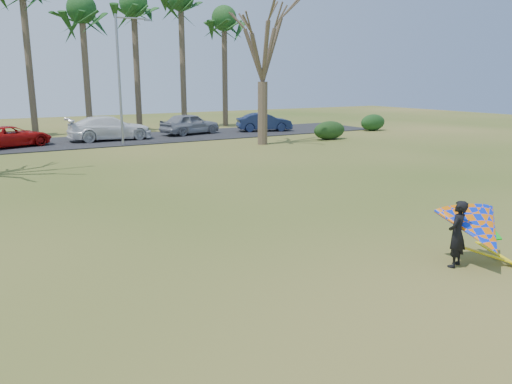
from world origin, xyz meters
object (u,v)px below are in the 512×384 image
car_4 (190,124)px  car_5 (264,122)px  car_3 (110,128)px  kite_flyer (478,231)px  bare_tree_right (263,39)px  car_2 (12,136)px  streetlight (121,74)px

car_4 → car_5: bearing=-111.0°
car_3 → kite_flyer: (0.90, -27.84, -0.03)m
bare_tree_right → car_3: (-8.03, 6.91, -5.70)m
car_3 → car_5: 12.23m
car_5 → kite_flyer: 29.80m
car_2 → bare_tree_right: bearing=-132.9°
car_3 → car_5: bearing=-89.1°
car_5 → car_3: bearing=107.1°
streetlight → car_5: 12.87m
bare_tree_right → streetlight: size_ratio=1.15×
car_4 → car_5: car_4 is taller
car_5 → kite_flyer: kite_flyer is taller
car_3 → kite_flyer: kite_flyer is taller
kite_flyer → bare_tree_right: bearing=71.2°
bare_tree_right → car_3: size_ratio=1.65×
streetlight → car_2: size_ratio=1.72×
streetlight → car_5: bearing=12.3°
car_3 → car_4: car_3 is taller
streetlight → bare_tree_right: bearing=-27.0°
bare_tree_right → streetlight: bare_tree_right is taller
bare_tree_right → car_2: bearing=155.5°
bare_tree_right → car_3: bearing=139.3°
bare_tree_right → streetlight: 9.05m
streetlight → car_2: bearing=158.8°
bare_tree_right → streetlight: bearing=153.0°
bare_tree_right → car_2: (-14.16, 6.45, -5.86)m
streetlight → kite_flyer: bearing=-88.4°
streetlight → car_2: 7.75m
car_2 → kite_flyer: (7.03, -27.39, 0.14)m
car_4 → kite_flyer: kite_flyer is taller
streetlight → kite_flyer: streetlight is taller
car_2 → streetlight: bearing=-129.6°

